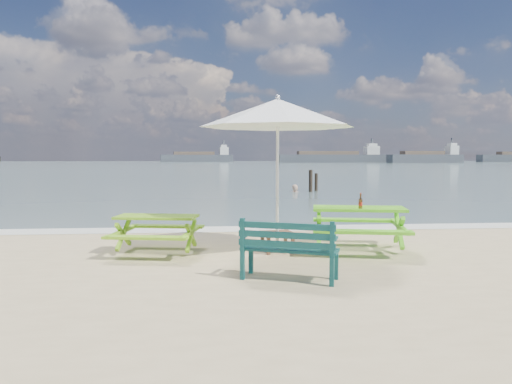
{
  "coord_description": "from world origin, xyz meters",
  "views": [
    {
      "loc": [
        -1.47,
        -7.13,
        1.74
      ],
      "look_at": [
        -0.55,
        3.0,
        1.0
      ],
      "focal_mm": 35.0,
      "sensor_mm": 36.0,
      "label": 1
    }
  ],
  "objects": [
    {
      "name": "cargo_ships",
      "position": [
        47.31,
        126.0,
        1.18
      ],
      "size": [
        123.41,
        31.15,
        4.4
      ],
      "color": "#3D4148",
      "rests_on": "ground"
    },
    {
      "name": "foam_strip",
      "position": [
        0.0,
        4.6,
        0.01
      ],
      "size": [
        22.0,
        0.9,
        0.01
      ],
      "primitive_type": "cube",
      "color": "silver",
      "rests_on": "ground"
    },
    {
      "name": "beer_bottle",
      "position": [
        1.2,
        1.54,
        0.89
      ],
      "size": [
        0.07,
        0.07,
        0.27
      ],
      "color": "brown",
      "rests_on": "picnic_table_right"
    },
    {
      "name": "park_bench",
      "position": [
        -0.37,
        -0.29,
        0.26
      ],
      "size": [
        1.42,
        0.93,
        0.83
      ],
      "color": "#0F3E3E",
      "rests_on": "ground"
    },
    {
      "name": "swimmer",
      "position": [
        2.58,
        16.68,
        -0.5
      ],
      "size": [
        0.72,
        0.57,
        1.73
      ],
      "color": "tan",
      "rests_on": "ground"
    },
    {
      "name": "sea",
      "position": [
        0.0,
        85.0,
        0.0
      ],
      "size": [
        300.0,
        300.0,
        0.0
      ],
      "primitive_type": "plane",
      "color": "slate",
      "rests_on": "ground"
    },
    {
      "name": "patio_umbrella",
      "position": [
        -0.27,
        1.74,
        2.5
      ],
      "size": [
        3.15,
        3.15,
        2.75
      ],
      "color": "silver",
      "rests_on": "ground"
    },
    {
      "name": "mooring_pilings",
      "position": [
        3.49,
        16.76,
        0.4
      ],
      "size": [
        0.57,
        0.77,
        1.28
      ],
      "color": "black",
      "rests_on": "ground"
    },
    {
      "name": "side_table",
      "position": [
        -0.27,
        1.74,
        0.19
      ],
      "size": [
        0.63,
        0.63,
        0.36
      ],
      "color": "brown",
      "rests_on": "ground"
    },
    {
      "name": "picnic_table_left",
      "position": [
        -2.43,
        1.82,
        0.33
      ],
      "size": [
        1.68,
        1.81,
        0.68
      ],
      "color": "#75B21B",
      "rests_on": "ground"
    },
    {
      "name": "picnic_table_right",
      "position": [
        1.24,
        1.77,
        0.38
      ],
      "size": [
        2.01,
        2.15,
        0.8
      ],
      "color": "#58BB1C",
      "rests_on": "ground"
    }
  ]
}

